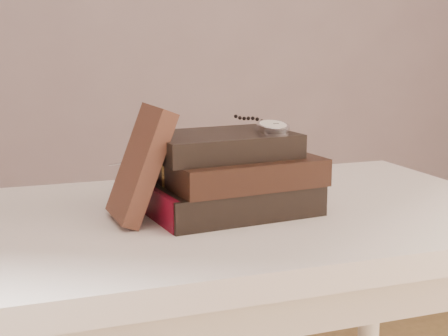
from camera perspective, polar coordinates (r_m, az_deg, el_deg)
name	(u,v)px	position (r m, az deg, el deg)	size (l,w,h in m)	color
table	(228,262)	(1.12, 0.36, -8.25)	(1.00, 0.60, 0.75)	white
book_stack	(231,175)	(1.06, 0.58, -0.66)	(0.29, 0.21, 0.13)	black
journal	(141,164)	(1.02, -7.35, 0.34)	(0.03, 0.11, 0.18)	#3E2017
pocket_watch	(272,126)	(1.07, 4.22, 3.69)	(0.06, 0.16, 0.02)	silver
eyeglasses	(157,163)	(1.11, -5.88, 0.44)	(0.12, 0.14, 0.05)	silver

